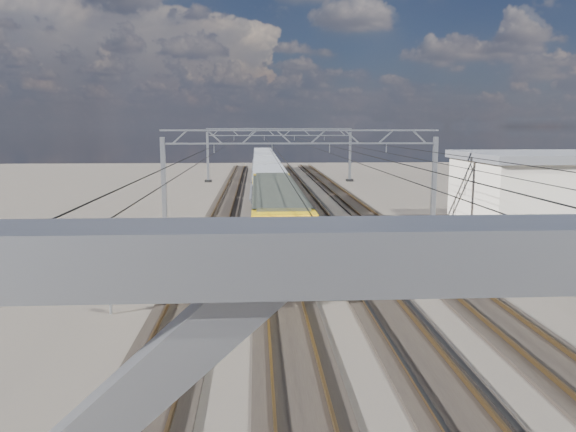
{
  "coord_description": "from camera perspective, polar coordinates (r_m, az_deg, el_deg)",
  "views": [
    {
      "loc": [
        -3.12,
        -35.02,
        7.29
      ],
      "look_at": [
        -1.38,
        -4.39,
        2.4
      ],
      "focal_mm": 35.0,
      "sensor_mm": 36.0,
      "label": 1
    }
  ],
  "objects": [
    {
      "name": "catenary_gantry_mid",
      "position": [
        39.29,
        1.31,
        4.11
      ],
      "size": [
        19.9,
        0.9,
        7.11
      ],
      "color": "gray",
      "rests_on": "ground"
    },
    {
      "name": "ground",
      "position": [
        35.91,
        1.8,
        -2.66
      ],
      "size": [
        160.0,
        160.0,
        0.0
      ],
      "primitive_type": "plane",
      "color": "#29251F",
      "rests_on": "ground"
    },
    {
      "name": "track_inner_east",
      "position": [
        36.12,
        4.96,
        -2.51
      ],
      "size": [
        2.6,
        140.0,
        0.3
      ],
      "color": "black",
      "rests_on": "ground"
    },
    {
      "name": "overhead_wires",
      "position": [
        43.16,
        0.89,
        7.01
      ],
      "size": [
        12.03,
        140.0,
        0.53
      ],
      "color": "black",
      "rests_on": "ground"
    },
    {
      "name": "trackside_cabinet",
      "position": [
        23.23,
        -17.63,
        -7.5
      ],
      "size": [
        0.44,
        0.38,
        1.12
      ],
      "rotation": [
        0.0,
        0.0,
        -0.3
      ],
      "color": "gray",
      "rests_on": "ground"
    },
    {
      "name": "hopper_wagon_lead",
      "position": [
        49.67,
        -1.95,
        3.2
      ],
      "size": [
        3.38,
        13.0,
        3.25
      ],
      "color": "black",
      "rests_on": "ground"
    },
    {
      "name": "catenary_gantry_far",
      "position": [
        75.16,
        -0.89,
        6.47
      ],
      "size": [
        19.9,
        0.9,
        7.11
      ],
      "color": "gray",
      "rests_on": "ground"
    },
    {
      "name": "track_outer_west",
      "position": [
        35.87,
        -7.8,
        -2.64
      ],
      "size": [
        2.6,
        140.0,
        0.3
      ],
      "color": "black",
      "rests_on": "ground"
    },
    {
      "name": "track_outer_east",
      "position": [
        36.9,
        11.13,
        -2.4
      ],
      "size": [
        2.6,
        140.0,
        0.3
      ],
      "color": "black",
      "rests_on": "ground"
    },
    {
      "name": "locomotive",
      "position": [
        32.11,
        -1.22,
        0.16
      ],
      "size": [
        2.76,
        21.1,
        3.62
      ],
      "color": "black",
      "rests_on": "ground"
    },
    {
      "name": "hopper_wagon_fourth",
      "position": [
        92.15,
        -2.57,
        5.9
      ],
      "size": [
        3.38,
        13.0,
        3.25
      ],
      "color": "black",
      "rests_on": "ground"
    },
    {
      "name": "hopper_wagon_mid",
      "position": [
        63.81,
        -2.25,
        4.5
      ],
      "size": [
        3.38,
        13.0,
        3.25
      ],
      "color": "black",
      "rests_on": "ground"
    },
    {
      "name": "track_loco",
      "position": [
        35.78,
        -1.4,
        -2.59
      ],
      "size": [
        2.6,
        140.0,
        0.3
      ],
      "color": "black",
      "rests_on": "ground"
    },
    {
      "name": "hopper_wagon_third",
      "position": [
        77.97,
        -2.44,
        5.33
      ],
      "size": [
        3.38,
        13.0,
        3.25
      ],
      "color": "black",
      "rests_on": "ground"
    }
  ]
}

